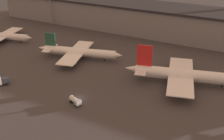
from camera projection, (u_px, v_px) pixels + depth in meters
name	position (u px, v px, depth m)	size (l,w,h in m)	color
ground	(79.00, 98.00, 103.00)	(600.00, 600.00, 0.00)	#383538
terminal_building	(159.00, 20.00, 166.91)	(222.91, 27.66, 17.05)	slate
airplane_0	(3.00, 36.00, 157.57)	(34.60, 34.01, 11.05)	silver
airplane_1	(79.00, 52.00, 134.95)	(42.09, 32.41, 11.87)	white
airplane_2	(185.00, 75.00, 111.33)	(48.23, 35.94, 15.08)	silver
service_vehicle_0	(75.00, 101.00, 98.61)	(5.65, 3.79, 2.51)	#9EA3A8
lamp_post_0	(50.00, 1.00, 181.53)	(1.80, 1.80, 24.49)	slate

